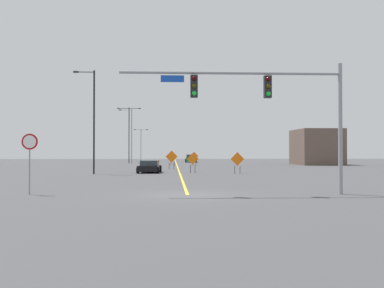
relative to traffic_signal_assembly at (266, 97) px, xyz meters
The scene contains 16 objects.
ground 5.96m from the traffic_signal_assembly, behind, with size 203.13×203.13×0.00m, color #444447.
road_centre_stripe 56.75m from the traffic_signal_assembly, 93.80° to the left, with size 0.16×112.85×0.01m.
traffic_signal_assembly is the anchor object (origin of this frame).
stop_sign 11.53m from the traffic_signal_assembly, behind, with size 0.76×0.07×2.88m.
street_lamp_far_left 79.63m from the traffic_signal_assembly, 98.24° to the left, with size 3.23×0.24×7.10m.
street_lamp_near_right 22.77m from the traffic_signal_assembly, 120.75° to the left, with size 1.94×0.24×9.39m.
street_lamp_mid_left 59.32m from the traffic_signal_assembly, 101.74° to the left, with size 4.21×0.24×9.84m.
street_lamp_mid_right 56.01m from the traffic_signal_assembly, 101.82° to the left, with size 2.27×0.24×9.25m.
construction_sign_median_far 21.79m from the traffic_signal_assembly, 96.66° to the left, with size 1.11×0.25×1.90m.
construction_sign_median_near 20.30m from the traffic_signal_assembly, 85.50° to the left, with size 1.28×0.12×1.99m.
construction_sign_right_lane 31.12m from the traffic_signal_assembly, 98.39° to the left, with size 1.39×0.05×2.14m.
construction_sign_left_lane 44.29m from the traffic_signal_assembly, 91.58° to the left, with size 1.24×0.25×2.00m.
construction_sign_left_shoulder 43.96m from the traffic_signal_assembly, 95.73° to the left, with size 1.35×0.16×2.05m.
car_green_distant 63.28m from the traffic_signal_assembly, 90.79° to the left, with size 2.17×4.26×1.47m.
car_black_approaching 23.45m from the traffic_signal_assembly, 106.70° to the left, with size 2.28×4.32×1.18m.
roadside_building_east 50.39m from the traffic_signal_assembly, 69.12° to the left, with size 6.30×8.50×5.45m.
Camera 1 is at (-0.74, -20.81, 2.04)m, focal length 41.50 mm.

